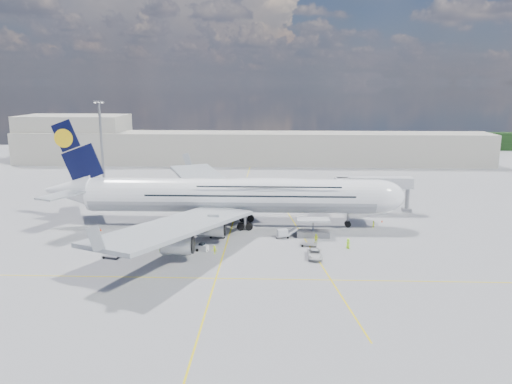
{
  "coord_description": "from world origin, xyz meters",
  "views": [
    {
      "loc": [
        9.24,
        -94.1,
        30.35
      ],
      "look_at": [
        5.29,
        8.0,
        7.97
      ],
      "focal_mm": 35.0,
      "sensor_mm": 36.0,
      "label": 1
    }
  ],
  "objects_px": {
    "dolly_nose_near": "(282,233)",
    "crew_wing": "(160,246)",
    "cone_wing_right_inner": "(211,235)",
    "crew_tug": "(215,250)",
    "cone_wing_right_outer": "(178,250)",
    "catering_truck_outer": "(191,188)",
    "dolly_nose_far": "(309,244)",
    "cone_nose": "(382,221)",
    "cone_wing_left_outer": "(202,196)",
    "baggage_tug": "(202,247)",
    "cone_tail": "(101,230)",
    "jet_bridge": "(363,186)",
    "airliner": "(233,195)",
    "crew_loader": "(316,238)",
    "cargo_loader": "(312,230)",
    "dolly_row_c": "(218,232)",
    "service_van": "(315,254)",
    "catering_truck_inner": "(232,195)",
    "dolly_row_b": "(111,256)",
    "dolly_back": "(110,243)",
    "dolly_row_a": "(117,237)",
    "light_mast": "(102,145)",
    "cone_wing_left_inner": "(183,208)",
    "crew_van": "(348,243)",
    "crew_nose": "(373,224)"
  },
  "relations": [
    {
      "from": "crew_van",
      "to": "cone_wing_left_inner",
      "type": "distance_m",
      "value": 46.34
    },
    {
      "from": "cone_nose",
      "to": "cone_wing_right_inner",
      "type": "xyz_separation_m",
      "value": [
        -36.67,
        -12.12,
        0.01
      ]
    },
    {
      "from": "dolly_nose_far",
      "to": "cargo_loader",
      "type": "bearing_deg",
      "value": 95.87
    },
    {
      "from": "crew_nose",
      "to": "cone_wing_left_inner",
      "type": "bearing_deg",
      "value": 119.28
    },
    {
      "from": "cone_wing_left_outer",
      "to": "crew_wing",
      "type": "bearing_deg",
      "value": -91.71
    },
    {
      "from": "cargo_loader",
      "to": "catering_truck_outer",
      "type": "xyz_separation_m",
      "value": [
        -30.72,
        36.88,
        0.74
      ]
    },
    {
      "from": "cone_wing_left_outer",
      "to": "cone_wing_right_outer",
      "type": "relative_size",
      "value": 0.97
    },
    {
      "from": "light_mast",
      "to": "catering_truck_inner",
      "type": "bearing_deg",
      "value": -17.92
    },
    {
      "from": "dolly_nose_near",
      "to": "cone_wing_right_inner",
      "type": "distance_m",
      "value": 14.33
    },
    {
      "from": "dolly_nose_near",
      "to": "crew_wing",
      "type": "bearing_deg",
      "value": -175.33
    },
    {
      "from": "dolly_back",
      "to": "crew_wing",
      "type": "xyz_separation_m",
      "value": [
        10.55,
        -3.45,
        0.66
      ]
    },
    {
      "from": "cargo_loader",
      "to": "light_mast",
      "type": "height_order",
      "value": "light_mast"
    },
    {
      "from": "crew_tug",
      "to": "cone_wing_right_outer",
      "type": "xyz_separation_m",
      "value": [
        -6.79,
        0.98,
        -0.53
      ]
    },
    {
      "from": "cargo_loader",
      "to": "light_mast",
      "type": "bearing_deg",
      "value": 143.46
    },
    {
      "from": "cargo_loader",
      "to": "jet_bridge",
      "type": "bearing_deg",
      "value": 54.25
    },
    {
      "from": "service_van",
      "to": "crew_tug",
      "type": "relative_size",
      "value": 3.29
    },
    {
      "from": "dolly_row_a",
      "to": "crew_tug",
      "type": "xyz_separation_m",
      "value": [
        19.95,
        -6.36,
        -0.11
      ]
    },
    {
      "from": "dolly_nose_near",
      "to": "light_mast",
      "type": "bearing_deg",
      "value": 122.15
    },
    {
      "from": "catering_truck_outer",
      "to": "dolly_nose_far",
      "type": "bearing_deg",
      "value": -61.92
    },
    {
      "from": "baggage_tug",
      "to": "cone_tail",
      "type": "relative_size",
      "value": 4.58
    },
    {
      "from": "cargo_loader",
      "to": "dolly_back",
      "type": "relative_size",
      "value": 2.91
    },
    {
      "from": "dolly_nose_near",
      "to": "dolly_row_b",
      "type": "bearing_deg",
      "value": -174.59
    },
    {
      "from": "cone_wing_right_inner",
      "to": "cone_nose",
      "type": "bearing_deg",
      "value": 18.29
    },
    {
      "from": "airliner",
      "to": "crew_loader",
      "type": "relative_size",
      "value": 42.6
    },
    {
      "from": "dolly_nose_far",
      "to": "cone_nose",
      "type": "distance_m",
      "value": 24.55
    },
    {
      "from": "catering_truck_inner",
      "to": "dolly_row_b",
      "type": "bearing_deg",
      "value": -107.04
    },
    {
      "from": "cone_wing_left_outer",
      "to": "cone_wing_right_outer",
      "type": "distance_m",
      "value": 45.0
    },
    {
      "from": "cargo_loader",
      "to": "dolly_row_c",
      "type": "relative_size",
      "value": 2.33
    },
    {
      "from": "crew_tug",
      "to": "cone_wing_right_outer",
      "type": "distance_m",
      "value": 6.89
    },
    {
      "from": "cargo_loader",
      "to": "airliner",
      "type": "bearing_deg",
      "value": 156.77
    },
    {
      "from": "dolly_row_a",
      "to": "crew_van",
      "type": "bearing_deg",
      "value": -9.84
    },
    {
      "from": "airliner",
      "to": "baggage_tug",
      "type": "bearing_deg",
      "value": -104.56
    },
    {
      "from": "dolly_row_c",
      "to": "cone_wing_right_outer",
      "type": "relative_size",
      "value": 6.42
    },
    {
      "from": "jet_bridge",
      "to": "dolly_nose_near",
      "type": "distance_m",
      "value": 27.67
    },
    {
      "from": "catering_truck_inner",
      "to": "cone_wing_right_inner",
      "type": "distance_m",
      "value": 30.95
    },
    {
      "from": "cone_wing_left_outer",
      "to": "crew_tug",
      "type": "bearing_deg",
      "value": -79.07
    },
    {
      "from": "crew_wing",
      "to": "jet_bridge",
      "type": "bearing_deg",
      "value": -57.37
    },
    {
      "from": "service_van",
      "to": "cone_tail",
      "type": "bearing_deg",
      "value": 163.18
    },
    {
      "from": "crew_tug",
      "to": "cone_nose",
      "type": "height_order",
      "value": "crew_tug"
    },
    {
      "from": "light_mast",
      "to": "cone_wing_left_inner",
      "type": "relative_size",
      "value": 43.95
    },
    {
      "from": "dolly_back",
      "to": "cone_tail",
      "type": "xyz_separation_m",
      "value": [
        -4.91,
        9.05,
        -0.02
      ]
    },
    {
      "from": "dolly_row_b",
      "to": "dolly_row_c",
      "type": "distance_m",
      "value": 21.59
    },
    {
      "from": "dolly_row_c",
      "to": "dolly_back",
      "type": "xyz_separation_m",
      "value": [
        -20.18,
        -5.45,
        -0.8
      ]
    },
    {
      "from": "cone_wing_left_inner",
      "to": "cone_tail",
      "type": "bearing_deg",
      "value": -125.96
    },
    {
      "from": "crew_tug",
      "to": "cone_nose",
      "type": "xyz_separation_m",
      "value": [
        34.77,
        22.58,
        -0.53
      ]
    },
    {
      "from": "catering_truck_inner",
      "to": "cone_nose",
      "type": "bearing_deg",
      "value": -23.15
    },
    {
      "from": "dolly_row_c",
      "to": "baggage_tug",
      "type": "relative_size",
      "value": 1.39
    },
    {
      "from": "jet_bridge",
      "to": "light_mast",
      "type": "xyz_separation_m",
      "value": [
        -69.81,
        24.06,
        6.35
      ]
    },
    {
      "from": "dolly_nose_far",
      "to": "crew_nose",
      "type": "bearing_deg",
      "value": 56.49
    },
    {
      "from": "baggage_tug",
      "to": "cone_wing_right_outer",
      "type": "bearing_deg",
      "value": -147.0
    }
  ]
}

